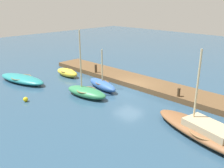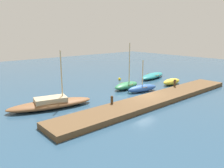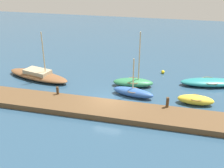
# 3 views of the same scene
# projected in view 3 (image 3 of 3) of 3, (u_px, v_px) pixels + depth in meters

# --- Properties ---
(ground_plane) EXTENTS (84.00, 84.00, 0.00)m
(ground_plane) POSITION_uv_depth(u_px,v_px,m) (109.00, 102.00, 24.01)
(ground_plane) COLOR navy
(dock_platform) EXTENTS (23.60, 3.05, 0.48)m
(dock_platform) POSITION_uv_depth(u_px,v_px,m) (104.00, 109.00, 22.36)
(dock_platform) COLOR brown
(dock_platform) RESTS_ON ground_plane
(rowboat_blue) EXTENTS (4.13, 1.86, 3.74)m
(rowboat_blue) POSITION_uv_depth(u_px,v_px,m) (133.00, 92.00, 24.93)
(rowboat_blue) COLOR #2D569E
(rowboat_blue) RESTS_ON ground_plane
(motorboat_teal) EXTENTS (6.18, 3.04, 0.72)m
(motorboat_teal) POSITION_uv_depth(u_px,v_px,m) (210.00, 82.00, 27.16)
(motorboat_teal) COLOR teal
(motorboat_teal) RESTS_ON ground_plane
(rowboat_green) EXTENTS (4.25, 2.09, 5.63)m
(rowboat_green) POSITION_uv_depth(u_px,v_px,m) (133.00, 82.00, 27.01)
(rowboat_green) COLOR #2D7A4C
(rowboat_green) RESTS_ON ground_plane
(sailboat_brown) EXTENTS (8.04, 3.88, 5.27)m
(sailboat_brown) POSITION_uv_depth(u_px,v_px,m) (38.00, 75.00, 28.79)
(sailboat_brown) COLOR brown
(sailboat_brown) RESTS_ON ground_plane
(dinghy_yellow) EXTENTS (3.17, 1.31, 0.82)m
(dinghy_yellow) POSITION_uv_depth(u_px,v_px,m) (196.00, 100.00, 23.55)
(dinghy_yellow) COLOR gold
(dinghy_yellow) RESTS_ON ground_plane
(mooring_post_west) EXTENTS (0.24, 0.24, 0.72)m
(mooring_post_west) POSITION_uv_depth(u_px,v_px,m) (58.00, 90.00, 24.30)
(mooring_post_west) COLOR #47331E
(mooring_post_west) RESTS_ON dock_platform
(mooring_post_mid_west) EXTENTS (0.25, 0.25, 0.89)m
(mooring_post_mid_west) POSITION_uv_depth(u_px,v_px,m) (167.00, 102.00, 22.06)
(mooring_post_mid_west) COLOR #47331E
(mooring_post_mid_west) RESTS_ON dock_platform
(marker_buoy) EXTENTS (0.40, 0.40, 0.40)m
(marker_buoy) POSITION_uv_depth(u_px,v_px,m) (163.00, 72.00, 30.20)
(marker_buoy) COLOR yellow
(marker_buoy) RESTS_ON ground_plane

